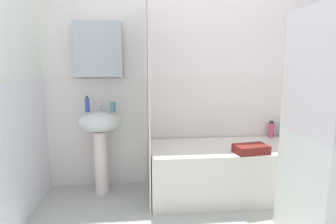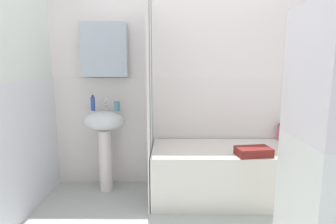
# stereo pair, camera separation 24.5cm
# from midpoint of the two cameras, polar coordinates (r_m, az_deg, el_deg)

# --- Properties ---
(wall_back_tiled) EXTENTS (3.60, 0.18, 2.40)m
(wall_back_tiled) POSITION_cam_midpoint_polar(r_m,az_deg,el_deg) (3.01, 0.79, 6.06)
(wall_back_tiled) COLOR white
(wall_back_tiled) RESTS_ON ground_plane
(sink) EXTENTS (0.44, 0.34, 0.87)m
(sink) POSITION_cam_midpoint_polar(r_m,az_deg,el_deg) (2.89, -16.56, -4.64)
(sink) COLOR silver
(sink) RESTS_ON ground_plane
(faucet) EXTENTS (0.03, 0.12, 0.12)m
(faucet) POSITION_cam_midpoint_polar(r_m,az_deg,el_deg) (2.92, -16.53, 1.34)
(faucet) COLOR silver
(faucet) RESTS_ON sink
(soap_dispenser) EXTENTS (0.04, 0.04, 0.17)m
(soap_dispenser) POSITION_cam_midpoint_polar(r_m,az_deg,el_deg) (2.90, -19.00, 1.45)
(soap_dispenser) COLOR #2D4DA5
(soap_dispenser) RESTS_ON sink
(toothbrush_cup) EXTENTS (0.06, 0.06, 0.10)m
(toothbrush_cup) POSITION_cam_midpoint_polar(r_m,az_deg,el_deg) (2.83, -14.02, 1.02)
(toothbrush_cup) COLOR teal
(toothbrush_cup) RESTS_ON sink
(bathtub) EXTENTS (1.61, 0.69, 0.52)m
(bathtub) POSITION_cam_midpoint_polar(r_m,az_deg,el_deg) (2.91, 10.25, -12.04)
(bathtub) COLOR silver
(bathtub) RESTS_ON ground_plane
(shower_curtain) EXTENTS (0.01, 0.69, 2.00)m
(shower_curtain) POSITION_cam_midpoint_polar(r_m,az_deg,el_deg) (2.62, -6.82, 2.37)
(shower_curtain) COLOR white
(shower_curtain) RESTS_ON ground_plane
(conditioner_bottle) EXTENTS (0.05, 0.05, 0.18)m
(conditioner_bottle) POSITION_cam_midpoint_polar(r_m,az_deg,el_deg) (3.31, 20.93, -3.59)
(conditioner_bottle) COLOR #282636
(conditioner_bottle) RESTS_ON bathtub
(shampoo_bottle) EXTENTS (0.06, 0.06, 0.19)m
(shampoo_bottle) POSITION_cam_midpoint_polar(r_m,az_deg,el_deg) (3.26, 18.96, -3.57)
(shampoo_bottle) COLOR #CB4D6F
(shampoo_bottle) RESTS_ON bathtub
(towel_folded) EXTENTS (0.33, 0.23, 0.08)m
(towel_folded) POSITION_cam_midpoint_polar(r_m,az_deg,el_deg) (2.64, 14.58, -7.58)
(towel_folded) COLOR maroon
(towel_folded) RESTS_ON bathtub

